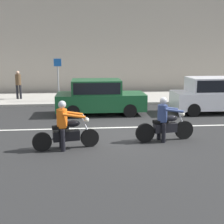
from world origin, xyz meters
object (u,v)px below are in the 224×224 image
at_px(parked_sedan_forest_green, 99,97).
at_px(parked_hatchback_white, 212,94).
at_px(motorcycle_with_rider_denim_blue, 165,123).
at_px(motorcycle_with_rider_orange_stripe, 66,129).
at_px(street_sign_post, 58,75).
at_px(pedestrian_bystander, 18,83).

height_order(parked_sedan_forest_green, parked_hatchback_white, parked_hatchback_white).
height_order(motorcycle_with_rider_denim_blue, motorcycle_with_rider_orange_stripe, motorcycle_with_rider_orange_stripe).
bearing_deg(parked_sedan_forest_green, street_sign_post, 124.72).
distance_m(parked_sedan_forest_green, parked_hatchback_white, 5.71).
relative_size(motorcycle_with_rider_denim_blue, parked_sedan_forest_green, 0.50).
bearing_deg(pedestrian_bystander, motorcycle_with_rider_denim_blue, -51.86).
bearing_deg(motorcycle_with_rider_orange_stripe, pedestrian_bystander, 110.26).
xyz_separation_m(motorcycle_with_rider_orange_stripe, parked_hatchback_white, (7.04, 4.97, 0.28)).
bearing_deg(motorcycle_with_rider_denim_blue, parked_hatchback_white, 50.54).
distance_m(street_sign_post, pedestrian_bystander, 2.73).
bearing_deg(street_sign_post, motorcycle_with_rider_orange_stripe, -83.70).
height_order(motorcycle_with_rider_orange_stripe, parked_hatchback_white, parked_hatchback_white).
relative_size(parked_hatchback_white, pedestrian_bystander, 2.29).
bearing_deg(street_sign_post, parked_sedan_forest_green, -55.28).
height_order(motorcycle_with_rider_denim_blue, pedestrian_bystander, pedestrian_bystander).
relative_size(motorcycle_with_rider_orange_stripe, street_sign_post, 0.85).
relative_size(motorcycle_with_rider_orange_stripe, parked_sedan_forest_green, 0.50).
distance_m(parked_sedan_forest_green, pedestrian_bystander, 6.35).
distance_m(motorcycle_with_rider_orange_stripe, street_sign_post, 8.51).
bearing_deg(pedestrian_bystander, motorcycle_with_rider_orange_stripe, -69.74).
distance_m(parked_hatchback_white, street_sign_post, 8.70).
bearing_deg(parked_sedan_forest_green, motorcycle_with_rider_orange_stripe, -104.50).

